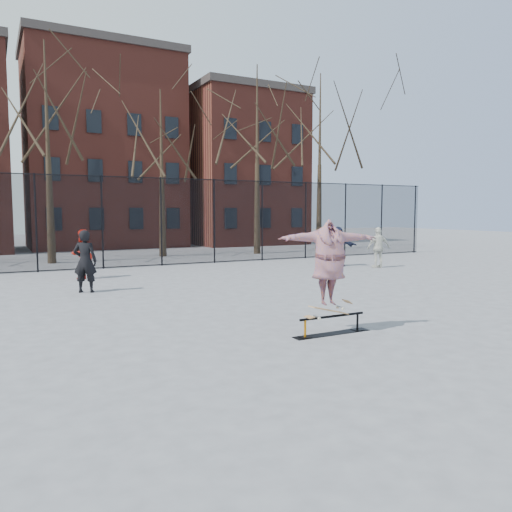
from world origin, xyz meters
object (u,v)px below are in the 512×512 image
skateboard (329,313)px  bystander_navy (338,246)px  bystander_white (378,248)px  skate_rail (332,327)px  skater (329,268)px  bystander_black (85,261)px  bystander_red (82,254)px

skateboard → bystander_navy: bystander_navy is taller
bystander_white → skate_rail: bearing=56.1°
skate_rail → skateboard: (-0.09, 0.00, 0.29)m
skateboard → skater: 0.91m
skate_rail → skateboard: skateboard is taller
skateboard → skate_rail: bearing=-0.0°
skateboard → bystander_navy: 12.76m
skate_rail → bystander_navy: bearing=52.4°
bystander_black → bystander_navy: size_ratio=1.06×
bystander_black → bystander_navy: (11.28, 2.33, -0.06)m
bystander_black → skateboard: bearing=138.8°
skateboard → bystander_white: bystander_white is taller
skate_rail → skateboard: size_ratio=1.88×
bystander_black → skater: bearing=138.8°
skate_rail → bystander_red: bearing=105.8°
skate_rail → skateboard: 0.30m
skate_rail → skater: bearing=180.0°
skate_rail → bystander_navy: bystander_navy is taller
bystander_navy → skater: bearing=93.8°
skater → bystander_black: bearing=126.6°
skate_rail → skateboard: bearing=180.0°
skate_rail → bystander_red: (-3.11, 11.02, 0.75)m
bystander_red → skater: bearing=74.2°
skater → bystander_red: bearing=117.9°
skateboard → bystander_red: bearing=105.3°
skate_rail → bystander_black: size_ratio=0.92×
skateboard → bystander_black: bystander_black is taller
skater → bystander_navy: skater is taller
bystander_red → skateboard: bearing=74.2°
bystander_red → bystander_navy: bearing=143.8°
bystander_black → bystander_white: (12.48, 0.98, -0.07)m
skater → skate_rail: bearing=12.5°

